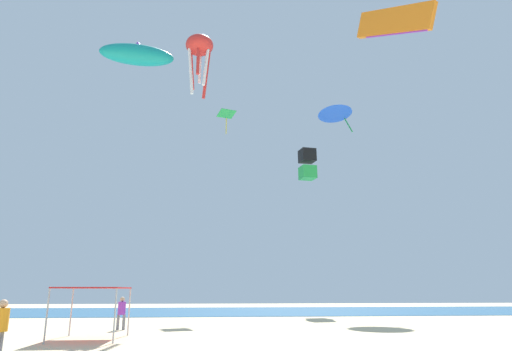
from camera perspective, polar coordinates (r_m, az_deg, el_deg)
name	(u,v)px	position (r m, az deg, el deg)	size (l,w,h in m)	color
ground	(250,345)	(19.65, -0.83, -20.71)	(110.00, 110.00, 0.10)	beige
ocean_strip	(227,311)	(48.20, -3.66, -16.80)	(110.00, 20.09, 0.03)	#28608C
canopy_tent	(94,290)	(22.42, -19.91, -13.45)	(2.82, 3.39, 2.26)	#B2B2B7
person_near_tent	(122,310)	(27.06, -16.67, -16.07)	(0.46, 0.42, 1.77)	slate
person_leftmost	(1,324)	(17.36, -29.63, -16.03)	(0.44, 0.49, 1.84)	slate
kite_box_black	(307,164)	(50.09, 6.54, 1.43)	(1.89, 1.87, 3.40)	black
kite_diamond_green	(226,115)	(46.97, -3.78, 7.69)	(2.06, 2.05, 2.39)	green
kite_inflatable_teal	(137,55)	(39.84, -14.85, 14.60)	(6.21, 2.61, 2.15)	teal
kite_octopus_red	(199,48)	(40.15, -7.19, 15.71)	(2.51, 2.51, 5.56)	red
kite_delta_blue	(335,111)	(48.18, 9.94, 8.01)	(4.45, 4.49, 2.98)	blue
kite_parafoil_orange	(395,22)	(34.65, 17.16, 18.16)	(3.78, 5.56, 3.85)	orange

